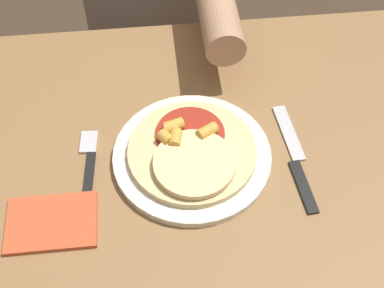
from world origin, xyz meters
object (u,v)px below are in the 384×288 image
Objects in this scene: knife at (296,158)px; fork at (88,167)px; plate at (192,156)px; pizza at (192,152)px; dining_table at (178,220)px.

fork is at bearing 177.04° from knife.
plate is 0.02m from pizza.
pizza reaches higher than dining_table.
dining_table is 0.19m from fork.
pizza is 1.19× the size of fork.
knife reaches higher than dining_table.
dining_table is 0.15m from pizza.
pizza is (-0.00, -0.00, 0.02)m from plate.
pizza is 0.17m from knife.
dining_table is at bearing -125.13° from plate.
plate is 0.17m from knife.
plate is (0.03, 0.04, 0.13)m from dining_table.
plate is at bearing 73.07° from pizza.
pizza is at bearing -106.93° from plate.
plate is 1.17× the size of knife.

